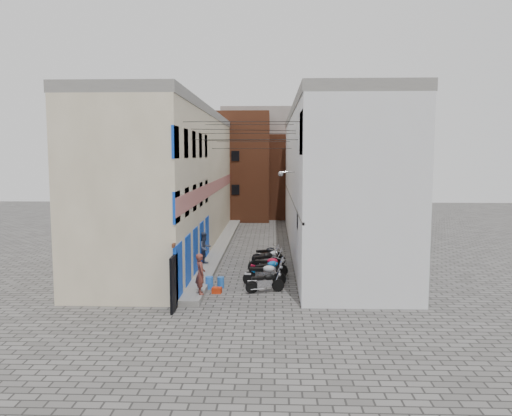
# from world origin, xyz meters

# --- Properties ---
(ground) EXTENTS (90.00, 90.00, 0.00)m
(ground) POSITION_xyz_m (0.00, 0.00, 0.00)
(ground) COLOR #4F4D4A
(ground) RESTS_ON ground
(plinth) EXTENTS (0.90, 26.00, 0.25)m
(plinth) POSITION_xyz_m (-2.05, 13.00, 0.12)
(plinth) COLOR slate
(plinth) RESTS_ON ground
(building_left) EXTENTS (5.10, 27.00, 9.00)m
(building_left) POSITION_xyz_m (-4.98, 12.95, 4.50)
(building_left) COLOR #BCAF8E
(building_left) RESTS_ON ground
(building_right) EXTENTS (5.94, 26.00, 9.00)m
(building_right) POSITION_xyz_m (5.00, 13.00, 4.51)
(building_right) COLOR white
(building_right) RESTS_ON ground
(building_far_brick_left) EXTENTS (6.00, 6.00, 10.00)m
(building_far_brick_left) POSITION_xyz_m (-2.00, 28.00, 5.00)
(building_far_brick_left) COLOR brown
(building_far_brick_left) RESTS_ON ground
(building_far_brick_right) EXTENTS (5.00, 6.00, 8.00)m
(building_far_brick_right) POSITION_xyz_m (3.00, 30.00, 4.00)
(building_far_brick_right) COLOR brown
(building_far_brick_right) RESTS_ON ground
(building_far_concrete) EXTENTS (8.00, 5.00, 11.00)m
(building_far_concrete) POSITION_xyz_m (0.00, 34.00, 5.50)
(building_far_concrete) COLOR slate
(building_far_concrete) RESTS_ON ground
(far_shopfront) EXTENTS (2.00, 0.30, 2.40)m
(far_shopfront) POSITION_xyz_m (0.00, 25.20, 1.20)
(far_shopfront) COLOR black
(far_shopfront) RESTS_ON ground
(overhead_wires) EXTENTS (5.80, 13.02, 1.32)m
(overhead_wires) POSITION_xyz_m (0.00, 7.64, 7.12)
(overhead_wires) COLOR black
(overhead_wires) RESTS_ON ground
(motorcycle_a) EXTENTS (1.86, 1.03, 1.03)m
(motorcycle_a) POSITION_xyz_m (1.00, 2.27, 0.51)
(motorcycle_a) COLOR black
(motorcycle_a) RESTS_ON ground
(motorcycle_b) EXTENTS (2.07, 0.74, 1.18)m
(motorcycle_b) POSITION_xyz_m (0.96, 3.47, 0.59)
(motorcycle_b) COLOR #AFB0B4
(motorcycle_b) RESTS_ON ground
(motorcycle_c) EXTENTS (2.06, 1.61, 1.17)m
(motorcycle_c) POSITION_xyz_m (1.16, 4.34, 0.59)
(motorcycle_c) COLOR #0B57A5
(motorcycle_c) RESTS_ON ground
(motorcycle_d) EXTENTS (2.01, 0.79, 1.14)m
(motorcycle_d) POSITION_xyz_m (1.13, 5.27, 0.57)
(motorcycle_d) COLOR maroon
(motorcycle_d) RESTS_ON ground
(motorcycle_e) EXTENTS (2.01, 1.69, 1.17)m
(motorcycle_e) POSITION_xyz_m (0.92, 6.47, 0.58)
(motorcycle_e) COLOR black
(motorcycle_e) RESTS_ON ground
(motorcycle_f) EXTENTS (1.86, 1.53, 1.07)m
(motorcycle_f) POSITION_xyz_m (1.25, 7.34, 0.54)
(motorcycle_f) COLOR silver
(motorcycle_f) RESTS_ON ground
(motorcycle_g) EXTENTS (1.93, 1.35, 1.08)m
(motorcycle_g) POSITION_xyz_m (1.03, 8.39, 0.54)
(motorcycle_g) COLOR black
(motorcycle_g) RESTS_ON ground
(person_a) EXTENTS (0.59, 0.73, 1.73)m
(person_a) POSITION_xyz_m (-1.70, 1.11, 1.11)
(person_a) COLOR brown
(person_a) RESTS_ON plinth
(person_b) EXTENTS (1.05, 1.06, 1.72)m
(person_b) POSITION_xyz_m (-2.33, 6.89, 1.11)
(person_b) COLOR #373F53
(person_b) RESTS_ON plinth
(water_jug_near) EXTENTS (0.47, 0.47, 0.56)m
(water_jug_near) POSITION_xyz_m (-1.55, 2.80, 0.28)
(water_jug_near) COLOR blue
(water_jug_near) RESTS_ON ground
(water_jug_far) EXTENTS (0.39, 0.39, 0.50)m
(water_jug_far) POSITION_xyz_m (-1.05, 3.04, 0.25)
(water_jug_far) COLOR blue
(water_jug_far) RESTS_ON ground
(red_crate) EXTENTS (0.45, 0.35, 0.26)m
(red_crate) POSITION_xyz_m (-1.12, 2.09, 0.13)
(red_crate) COLOR red
(red_crate) RESTS_ON ground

